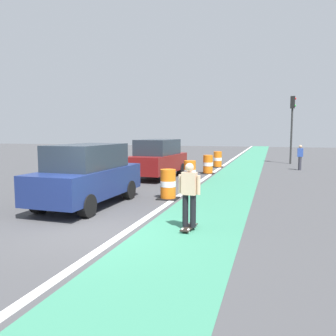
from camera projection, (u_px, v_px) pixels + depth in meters
ground_plane at (91, 230)px, 8.54m from camera, size 100.00×100.00×0.00m
bike_lane_strip at (237, 175)px, 19.25m from camera, size 2.50×80.00×0.01m
lane_divider_stripe at (210, 174)px, 19.68m from camera, size 0.20×80.00×0.01m
skateboarder_on_lane at (189, 194)px, 8.50m from camera, size 0.57×0.82×1.69m
parked_suv_nearest at (88, 175)px, 11.33m from camera, size 1.99×4.63×2.04m
parked_suv_second at (158, 158)px, 18.19m from camera, size 2.09×4.69×2.04m
traffic_barrel_front at (168, 185)px, 12.49m from camera, size 0.73×0.73×1.09m
traffic_barrel_mid at (190, 172)px, 16.20m from camera, size 0.73×0.73×1.09m
traffic_barrel_back at (208, 165)px, 19.99m from camera, size 0.73×0.73×1.09m
traffic_barrel_far at (218, 160)px, 23.61m from camera, size 0.73×0.73×1.09m
traffic_light_corner at (292, 118)px, 25.79m from camera, size 0.41×0.32×5.10m
pedestrian_crossing at (300, 157)px, 21.80m from camera, size 0.34×0.20×1.61m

